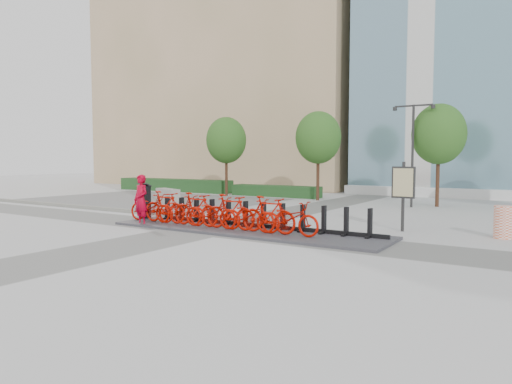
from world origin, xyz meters
The scene contains 26 objects.
ground centered at (0.00, 0.00, 0.00)m, with size 120.00×120.00×0.00m, color #ABABAB.
tan_building centered at (-16.00, 26.00, 15.00)m, with size 26.00×16.00×30.00m, color tan.
gravel_patch centered at (-10.00, 7.00, 0.01)m, with size 14.00×14.00×0.00m, color slate.
curb centered at (-10.00, 1.90, 0.07)m, with size 14.00×0.25×0.15m, color slate.
hedge_a centered at (-14.00, 13.50, 0.45)m, with size 10.00×1.40×0.90m, color #1F441D.
hedge_b centered at (-5.00, 13.20, 0.35)m, with size 6.00×1.20×0.70m, color #1F441D.
tree_0 centered at (-8.00, 12.00, 3.59)m, with size 2.60×2.60×5.10m.
tree_1 centered at (-1.50, 12.00, 3.59)m, with size 2.60×2.60×5.10m.
tree_2 centered at (5.00, 12.00, 3.59)m, with size 2.60×2.60×5.10m.
streetlamp centered at (4.00, 11.00, 3.13)m, with size 2.00×0.20×5.00m.
dock_pad centered at (1.30, 0.30, 0.04)m, with size 9.60×2.40×0.08m, color #3C3B41.
dock_rail_posts centered at (1.36, 0.77, 0.51)m, with size 8.02×0.50×0.85m, color black, non-canonical shape.
bike_0 centered at (-2.60, -0.05, 0.59)m, with size 0.68×1.94×1.02m, color #AC0C00.
bike_1 centered at (-1.88, -0.05, 0.65)m, with size 0.53×1.89×1.13m, color #AC0C00.
bike_2 centered at (-1.16, -0.05, 0.59)m, with size 0.68×1.94×1.02m, color #AC0C00.
bike_3 centered at (-0.44, -0.05, 0.65)m, with size 0.53×1.89×1.13m, color #AC0C00.
bike_4 centered at (0.28, -0.05, 0.59)m, with size 0.68×1.94×1.02m, color #AC0C00.
bike_5 centered at (1.00, -0.05, 0.65)m, with size 0.53×1.89×1.13m, color #AC0C00.
bike_6 centered at (1.72, -0.05, 0.59)m, with size 0.68×1.94×1.02m, color #AC0C00.
bike_7 centered at (2.44, -0.05, 0.65)m, with size 0.53×1.89×1.13m, color #AC0C00.
bike_8 centered at (3.16, -0.05, 0.59)m, with size 0.68×1.94×1.02m, color #AC0C00.
kiosk centered at (-3.46, 0.52, 0.74)m, with size 0.47×0.41×1.37m.
worker_red centered at (-2.49, -0.60, 0.90)m, with size 0.66×0.43×1.81m, color #AE001C.
construction_barrel centered at (8.53, 3.26, 0.49)m, with size 0.51×0.51×0.98m, color #D74113.
jersey_barrier centered at (-7.58, 6.10, 0.39)m, with size 2.02×0.55×0.78m, color #A2A08E.
map_sign centered at (5.67, 3.06, 1.50)m, with size 0.75×0.16×2.26m.
Camera 1 is at (9.57, -11.91, 2.31)m, focal length 32.00 mm.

